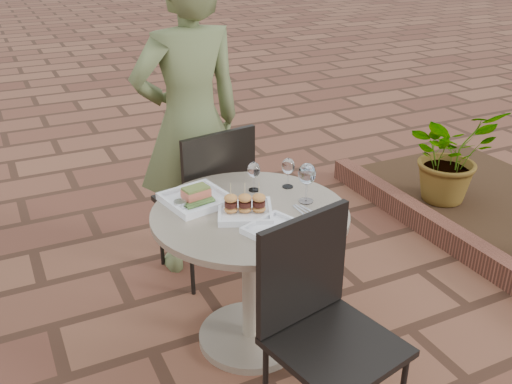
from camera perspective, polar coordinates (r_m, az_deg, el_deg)
name	(u,v)px	position (r m, az deg, el deg)	size (l,w,h in m)	color
ground	(266,380)	(2.77, 1.04, -18.26)	(60.00, 60.00, 0.00)	brown
cafe_table	(250,258)	(2.70, -0.58, -6.58)	(0.90, 0.90, 0.73)	gray
chair_far	(210,192)	(3.18, -4.59, -0.03)	(0.50, 0.50, 0.93)	black
chair_near	(320,314)	(2.26, 6.42, -11.99)	(0.52, 0.52, 0.93)	black
diner	(190,124)	(3.22, -6.62, 6.74)	(0.65, 0.43, 1.78)	#535D33
plate_salmon	(196,198)	(2.66, -5.98, -0.59)	(0.32, 0.32, 0.08)	white
plate_sliders	(245,208)	(2.53, -1.11, -1.56)	(0.31, 0.31, 0.15)	white
plate_tuna	(277,230)	(2.40, 2.16, -3.82)	(0.29, 0.29, 0.03)	white
wine_glass_right	(307,175)	(2.62, 5.12, 1.72)	(0.08, 0.08, 0.19)	white
wine_glass_mid	(254,171)	(2.73, -0.22, 2.16)	(0.06, 0.06, 0.15)	white
wine_glass_far	(288,167)	(2.77, 3.24, 2.53)	(0.06, 0.06, 0.15)	white
steel_ramekin	(180,206)	(2.60, -7.59, -1.36)	(0.06, 0.06, 0.04)	silver
cutlery_set	(307,212)	(2.57, 5.14, -2.05)	(0.08, 0.19, 0.00)	silver
planter_curb	(478,255)	(3.75, 21.32, -5.86)	(0.12, 3.00, 0.15)	brown
potted_plant_a	(450,154)	(4.30, 18.84, 3.59)	(0.63, 0.54, 0.70)	#33662D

